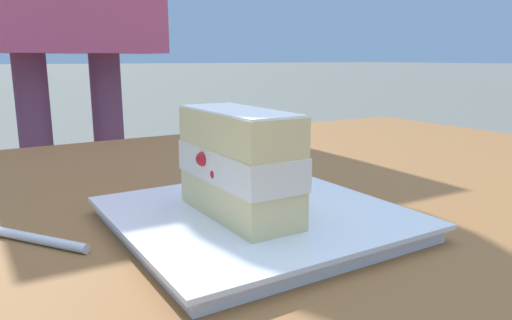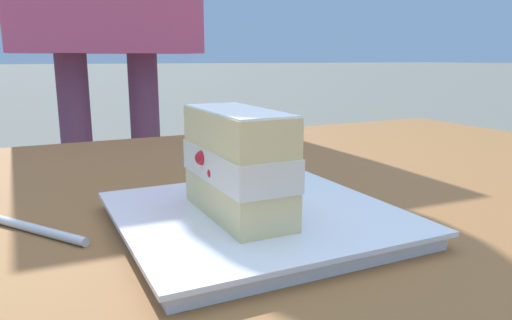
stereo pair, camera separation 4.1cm
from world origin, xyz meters
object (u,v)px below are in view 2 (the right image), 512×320
object	(u,v)px
dessert_fork	(10,222)
patio_table	(462,309)
dessert_plate	(256,218)
cake_slice	(237,163)

from	to	relation	value
dessert_fork	patio_table	bearing A→B (deg)	66.89
dessert_plate	cake_slice	xyz separation A→B (m)	(0.00, -0.02, 0.05)
dessert_plate	dessert_fork	xyz separation A→B (m)	(-0.10, -0.20, -0.00)
dessert_fork	cake_slice	bearing A→B (deg)	60.57
dessert_plate	cake_slice	size ratio (longest dim) A/B	1.82
patio_table	cake_slice	world-z (taller)	cake_slice
patio_table	dessert_plate	size ratio (longest dim) A/B	5.09
patio_table	dessert_plate	distance (m)	0.23
dessert_plate	cake_slice	world-z (taller)	cake_slice
dessert_plate	dessert_fork	distance (m)	0.22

